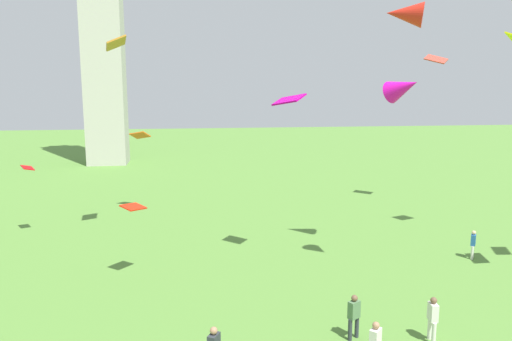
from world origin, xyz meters
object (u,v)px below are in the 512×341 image
(kite_flying_0, at_px, (404,14))
(kite_flying_2, at_px, (403,87))
(kite_flying_3, at_px, (133,207))
(kite_flying_6, at_px, (28,168))
(kite_flying_10, at_px, (289,100))
(person_4, at_px, (354,314))
(kite_flying_1, at_px, (116,43))
(person_3, at_px, (433,317))
(kite_flying_7, at_px, (140,135))
(kite_flying_4, at_px, (436,59))
(person_0, at_px, (473,243))

(kite_flying_0, height_order, kite_flying_2, kite_flying_0)
(kite_flying_3, distance_m, kite_flying_6, 11.26)
(kite_flying_3, height_order, kite_flying_10, kite_flying_10)
(person_4, height_order, kite_flying_10, kite_flying_10)
(kite_flying_1, height_order, kite_flying_3, kite_flying_1)
(person_3, distance_m, kite_flying_0, 14.83)
(kite_flying_0, distance_m, kite_flying_3, 16.68)
(person_3, bearing_deg, person_4, 84.23)
(kite_flying_7, relative_size, kite_flying_10, 0.88)
(person_4, xyz_separation_m, kite_flying_10, (-0.67, 8.36, 7.85))
(kite_flying_0, height_order, kite_flying_10, kite_flying_0)
(kite_flying_2, distance_m, kite_flying_6, 23.29)
(kite_flying_3, height_order, kite_flying_7, kite_flying_7)
(kite_flying_1, xyz_separation_m, kite_flying_10, (9.26, -5.63, -3.26))
(person_3, relative_size, kite_flying_4, 0.91)
(person_3, xyz_separation_m, kite_flying_6, (-18.82, 16.58, 3.47))
(kite_flying_0, bearing_deg, kite_flying_7, -105.79)
(kite_flying_6, distance_m, kite_flying_10, 17.66)
(person_0, height_order, kite_flying_10, kite_flying_10)
(person_4, height_order, kite_flying_4, kite_flying_4)
(kite_flying_1, relative_size, kite_flying_6, 1.69)
(kite_flying_7, bearing_deg, kite_flying_3, 127.30)
(person_0, height_order, kite_flying_1, kite_flying_1)
(kite_flying_0, distance_m, kite_flying_10, 7.22)
(kite_flying_1, bearing_deg, kite_flying_0, -122.75)
(kite_flying_10, bearing_deg, person_3, 158.06)
(kite_flying_1, relative_size, kite_flying_10, 1.04)
(person_0, height_order, kite_flying_0, kite_flying_0)
(kite_flying_2, xyz_separation_m, kite_flying_10, (-4.80, 3.01, -0.60))
(person_4, bearing_deg, kite_flying_6, 105.98)
(kite_flying_0, relative_size, kite_flying_10, 1.22)
(kite_flying_0, distance_m, kite_flying_2, 4.41)
(person_0, relative_size, kite_flying_1, 0.82)
(kite_flying_3, bearing_deg, kite_flying_0, 128.30)
(kite_flying_1, relative_size, kite_flying_7, 1.19)
(person_0, height_order, kite_flying_2, kite_flying_2)
(kite_flying_0, xyz_separation_m, kite_flying_2, (-0.95, -2.23, -3.69))
(person_0, bearing_deg, kite_flying_3, -53.63)
(person_0, bearing_deg, kite_flying_6, -71.77)
(person_3, distance_m, kite_flying_10, 12.44)
(person_0, xyz_separation_m, person_4, (-9.71, -7.36, 0.07))
(kite_flying_0, distance_m, kite_flying_7, 21.11)
(kite_flying_10, bearing_deg, kite_flying_3, 53.51)
(person_0, relative_size, kite_flying_4, 0.84)
(person_0, xyz_separation_m, kite_flying_4, (3.92, 12.12, 10.88))
(kite_flying_2, relative_size, kite_flying_7, 1.26)
(kite_flying_3, relative_size, kite_flying_4, 0.73)
(person_4, bearing_deg, person_3, -42.19)
(kite_flying_0, xyz_separation_m, kite_flying_10, (-5.75, 0.79, -4.29))
(kite_flying_7, distance_m, kite_flying_10, 15.78)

